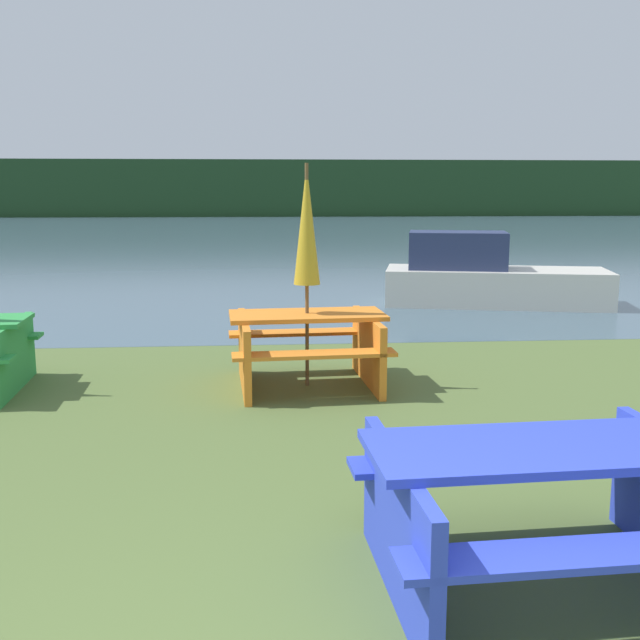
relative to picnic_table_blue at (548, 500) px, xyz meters
name	(u,v)px	position (x,y,z in m)	size (l,w,h in m)	color
water	(265,233)	(-1.29, 31.04, -0.46)	(60.00, 50.00, 0.00)	#425B6B
far_treeline	(263,188)	(-1.29, 51.04, 1.54)	(80.00, 1.60, 4.00)	#1E3D1E
picnic_table_blue	(548,500)	(0.00, 0.00, 0.00)	(1.87, 1.47, 0.75)	blue
picnic_table_orange	(307,342)	(-0.96, 4.00, -0.01)	(1.63, 1.48, 0.75)	orange
umbrella_gold	(307,226)	(-0.96, 4.00, 1.15)	(0.26, 0.26, 2.23)	brown
boat	(487,278)	(2.46, 9.18, 0.00)	(3.94, 2.13, 1.25)	beige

